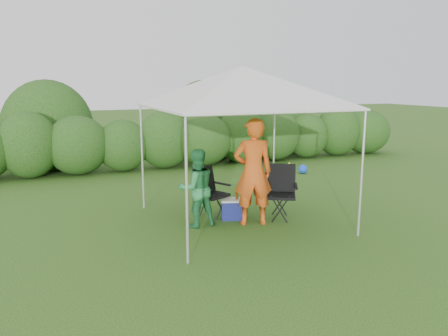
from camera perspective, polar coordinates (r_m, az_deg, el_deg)
name	(u,v)px	position (r m, az deg, el deg)	size (l,w,h in m)	color
ground	(252,229)	(7.80, 3.67, -7.92)	(70.00, 70.00, 0.00)	#3B6620
hedge	(169,141)	(13.18, -7.22, 3.56)	(16.54, 1.53, 1.80)	#2C571C
canopy	(241,87)	(7.83, 2.28, 10.53)	(3.10, 3.10, 2.83)	silver
chair_right	(280,188)	(8.36, 7.34, -2.60)	(0.78, 0.76, 1.01)	black
chair_left	(209,189)	(8.41, -1.96, -2.70)	(0.72, 0.70, 0.94)	black
man	(253,172)	(7.82, 3.81, -0.52)	(0.71, 0.46, 1.93)	#F35C1B
woman	(197,188)	(7.76, -3.60, -2.64)	(0.68, 0.53, 1.40)	#2D8C4C
cooler	(233,209)	(8.29, 1.19, -5.34)	(0.54, 0.46, 0.38)	navy
bottle	(237,194)	(8.20, 1.70, -3.36)	(0.06, 0.06, 0.22)	#592D0C
lawn_toy	(293,168)	(12.55, 8.96, 0.03)	(0.64, 0.54, 0.32)	yellow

